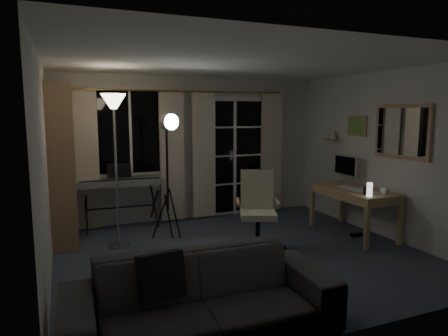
# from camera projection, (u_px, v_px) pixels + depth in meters

# --- Properties ---
(floor) EXTENTS (4.50, 4.00, 0.02)m
(floor) POSITION_uv_depth(u_px,v_px,m) (242.00, 255.00, 5.12)
(floor) COLOR #383F52
(floor) RESTS_ON ground
(window) EXTENTS (1.20, 0.08, 1.40)m
(window) POSITION_uv_depth(u_px,v_px,m) (130.00, 132.00, 6.32)
(window) COLOR white
(window) RESTS_ON floor
(french_door) EXTENTS (1.32, 0.09, 2.11)m
(french_door) POSITION_uv_depth(u_px,v_px,m) (234.00, 157.00, 7.06)
(french_door) COLOR white
(french_door) RESTS_ON floor
(curtains) EXTENTS (3.60, 0.07, 2.13)m
(curtains) POSITION_uv_depth(u_px,v_px,m) (187.00, 156.00, 6.63)
(curtains) COLOR gold
(curtains) RESTS_ON floor
(bookshelf) EXTENTS (0.36, 1.02, 2.19)m
(bookshelf) POSITION_uv_depth(u_px,v_px,m) (58.00, 169.00, 5.47)
(bookshelf) COLOR tan
(bookshelf) RESTS_ON floor
(torchiere_lamp) EXTENTS (0.42, 0.42, 2.05)m
(torchiere_lamp) POSITION_uv_depth(u_px,v_px,m) (114.00, 125.00, 5.20)
(torchiere_lamp) COLOR #B2B2B7
(torchiere_lamp) RESTS_ON floor
(keyboard_piano) EXTENTS (1.34, 0.67, 0.96)m
(keyboard_piano) POSITION_uv_depth(u_px,v_px,m) (120.00, 184.00, 6.09)
(keyboard_piano) COLOR black
(keyboard_piano) RESTS_ON floor
(studio_light) EXTENTS (0.41, 0.42, 1.84)m
(studio_light) POSITION_uv_depth(u_px,v_px,m) (169.00, 137.00, 5.55)
(studio_light) COLOR black
(studio_light) RESTS_ON floor
(office_chair) EXTENTS (0.73, 0.74, 1.05)m
(office_chair) POSITION_uv_depth(u_px,v_px,m) (257.00, 203.00, 5.29)
(office_chair) COLOR black
(office_chair) RESTS_ON floor
(desk) EXTENTS (0.65, 1.30, 0.70)m
(desk) POSITION_uv_depth(u_px,v_px,m) (354.00, 194.00, 5.87)
(desk) COLOR tan
(desk) RESTS_ON floor
(monitor) EXTENTS (0.17, 0.50, 0.44)m
(monitor) POSITION_uv_depth(u_px,v_px,m) (346.00, 166.00, 6.31)
(monitor) COLOR silver
(monitor) RESTS_ON desk
(desk_clutter) EXTENTS (0.41, 0.79, 0.88)m
(desk_clutter) POSITION_uv_depth(u_px,v_px,m) (361.00, 202.00, 5.66)
(desk_clutter) COLOR white
(desk_clutter) RESTS_ON desk
(mug) EXTENTS (0.11, 0.09, 0.11)m
(mug) POSITION_uv_depth(u_px,v_px,m) (385.00, 190.00, 5.43)
(mug) COLOR silver
(mug) RESTS_ON desk
(wall_mirror) EXTENTS (0.04, 0.94, 0.74)m
(wall_mirror) POSITION_uv_depth(u_px,v_px,m) (402.00, 132.00, 5.41)
(wall_mirror) COLOR tan
(wall_mirror) RESTS_ON floor
(framed_print) EXTENTS (0.03, 0.42, 0.32)m
(framed_print) POSITION_uv_depth(u_px,v_px,m) (357.00, 126.00, 6.23)
(framed_print) COLOR tan
(framed_print) RESTS_ON floor
(wall_shelf) EXTENTS (0.16, 0.30, 0.18)m
(wall_shelf) POSITION_uv_depth(u_px,v_px,m) (333.00, 136.00, 6.69)
(wall_shelf) COLOR tan
(wall_shelf) RESTS_ON floor
(sofa) EXTENTS (2.22, 0.71, 0.86)m
(sofa) POSITION_uv_depth(u_px,v_px,m) (202.00, 284.00, 3.23)
(sofa) COLOR #333436
(sofa) RESTS_ON floor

